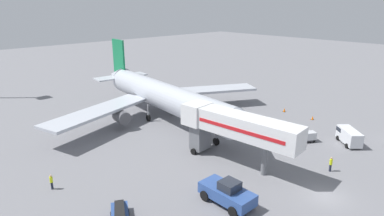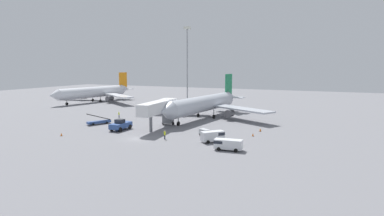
# 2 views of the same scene
# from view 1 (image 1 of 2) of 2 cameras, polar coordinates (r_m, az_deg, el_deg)

# --- Properties ---
(ground_plane) EXTENTS (300.00, 300.00, 0.00)m
(ground_plane) POSITION_cam_1_polar(r_m,az_deg,el_deg) (38.73, 22.01, -13.96)
(ground_plane) COLOR slate
(airplane_at_gate) EXTENTS (41.41, 42.83, 12.41)m
(airplane_at_gate) POSITION_cam_1_polar(r_m,az_deg,el_deg) (57.21, -5.15, 2.13)
(airplane_at_gate) COLOR #B7BCC6
(airplane_at_gate) RESTS_ON ground
(jet_bridge) EXTENTS (4.70, 16.31, 6.75)m
(jet_bridge) POSITION_cam_1_polar(r_m,az_deg,el_deg) (41.29, 6.78, -3.05)
(jet_bridge) COLOR silver
(jet_bridge) RESTS_ON ground
(pushback_tug) EXTENTS (2.87, 5.85, 2.63)m
(pushback_tug) POSITION_cam_1_polar(r_m,az_deg,el_deg) (34.54, 6.10, -14.35)
(pushback_tug) COLOR #2D4C8E
(pushback_tug) RESTS_ON ground
(service_van_near_center) EXTENTS (4.45, 4.65, 2.18)m
(service_van_near_center) POSITION_cam_1_polar(r_m,az_deg,el_deg) (52.87, 25.41, -4.31)
(service_van_near_center) COLOR silver
(service_van_near_center) RESTS_ON ground
(baggage_cart_far_center) EXTENTS (2.77, 2.34, 1.49)m
(baggage_cart_far_center) POSITION_cam_1_polar(r_m,az_deg,el_deg) (51.41, 19.18, -4.65)
(baggage_cart_far_center) COLOR #38383D
(baggage_cart_far_center) RESTS_ON ground
(ground_crew_worker_foreground) EXTENTS (0.39, 0.39, 1.86)m
(ground_crew_worker_foreground) POSITION_cam_1_polar(r_m,az_deg,el_deg) (43.71, 22.80, -8.86)
(ground_crew_worker_foreground) COLOR #1E2333
(ground_crew_worker_foreground) RESTS_ON ground
(ground_crew_worker_midground) EXTENTS (0.47, 0.47, 1.75)m
(ground_crew_worker_midground) POSITION_cam_1_polar(r_m,az_deg,el_deg) (39.91, -23.07, -11.58)
(ground_crew_worker_midground) COLOR #1E2333
(ground_crew_worker_midground) RESTS_ON ground
(safety_cone_alpha) EXTENTS (0.45, 0.45, 0.69)m
(safety_cone_alpha) POSITION_cam_1_polar(r_m,az_deg,el_deg) (61.45, 20.06, -1.60)
(safety_cone_alpha) COLOR black
(safety_cone_alpha) RESTS_ON ground
(safety_cone_charlie) EXTENTS (0.48, 0.48, 0.74)m
(safety_cone_charlie) POSITION_cam_1_polar(r_m,az_deg,el_deg) (64.24, 15.63, -0.32)
(safety_cone_charlie) COLOR black
(safety_cone_charlie) RESTS_ON ground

